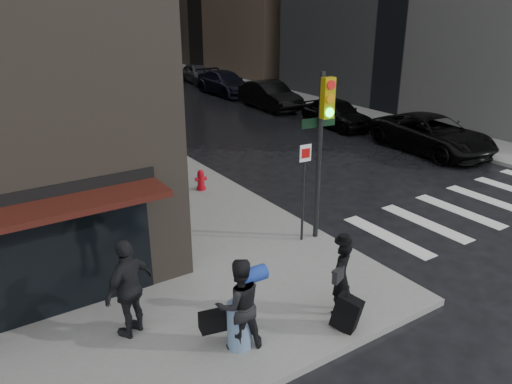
{
  "coord_description": "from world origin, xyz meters",
  "views": [
    {
      "loc": [
        -6.42,
        -7.38,
        6.19
      ],
      "look_at": [
        0.49,
        3.07,
        1.3
      ],
      "focal_mm": 35.0,
      "sensor_mm": 36.0,
      "label": 1
    }
  ],
  "objects_px": {
    "man_overcoat": "(342,283)",
    "parked_car_3": "(225,83)",
    "parked_car_2": "(270,95)",
    "parked_car_1": "(337,113)",
    "man_greycoat": "(129,288)",
    "parked_car_0": "(432,134)",
    "fire_hydrant": "(201,181)",
    "parked_car_4": "(198,73)",
    "man_jeans": "(238,304)",
    "traffic_light": "(321,136)"
  },
  "relations": [
    {
      "from": "parked_car_1",
      "to": "parked_car_4",
      "type": "height_order",
      "value": "parked_car_1"
    },
    {
      "from": "man_overcoat",
      "to": "parked_car_3",
      "type": "height_order",
      "value": "man_overcoat"
    },
    {
      "from": "parked_car_0",
      "to": "parked_car_2",
      "type": "height_order",
      "value": "parked_car_2"
    },
    {
      "from": "parked_car_3",
      "to": "parked_car_4",
      "type": "bearing_deg",
      "value": 81.21
    },
    {
      "from": "man_overcoat",
      "to": "parked_car_0",
      "type": "xyz_separation_m",
      "value": [
        11.51,
        6.89,
        -0.11
      ]
    },
    {
      "from": "parked_car_2",
      "to": "parked_car_3",
      "type": "relative_size",
      "value": 0.91
    },
    {
      "from": "man_overcoat",
      "to": "fire_hydrant",
      "type": "distance_m",
      "value": 7.99
    },
    {
      "from": "parked_car_4",
      "to": "parked_car_2",
      "type": "bearing_deg",
      "value": -90.94
    },
    {
      "from": "parked_car_1",
      "to": "man_jeans",
      "type": "bearing_deg",
      "value": -134.21
    },
    {
      "from": "parked_car_0",
      "to": "parked_car_4",
      "type": "height_order",
      "value": "parked_car_0"
    },
    {
      "from": "parked_car_1",
      "to": "parked_car_0",
      "type": "bearing_deg",
      "value": -82.22
    },
    {
      "from": "man_greycoat",
      "to": "fire_hydrant",
      "type": "distance_m",
      "value": 7.74
    },
    {
      "from": "man_overcoat",
      "to": "parked_car_1",
      "type": "relative_size",
      "value": 0.41
    },
    {
      "from": "parked_car_0",
      "to": "man_overcoat",
      "type": "bearing_deg",
      "value": -144.94
    },
    {
      "from": "man_overcoat",
      "to": "parked_car_0",
      "type": "height_order",
      "value": "man_overcoat"
    },
    {
      "from": "man_overcoat",
      "to": "man_greycoat",
      "type": "height_order",
      "value": "man_greycoat"
    },
    {
      "from": "man_greycoat",
      "to": "parked_car_2",
      "type": "bearing_deg",
      "value": -158.43
    },
    {
      "from": "man_greycoat",
      "to": "parked_car_4",
      "type": "relative_size",
      "value": 0.47
    },
    {
      "from": "man_greycoat",
      "to": "parked_car_0",
      "type": "bearing_deg",
      "value": 171.97
    },
    {
      "from": "fire_hydrant",
      "to": "parked_car_3",
      "type": "xyz_separation_m",
      "value": [
        10.03,
        15.65,
        0.31
      ]
    },
    {
      "from": "man_overcoat",
      "to": "parked_car_4",
      "type": "xyz_separation_m",
      "value": [
        11.76,
        29.12,
        -0.17
      ]
    },
    {
      "from": "man_greycoat",
      "to": "parked_car_4",
      "type": "bearing_deg",
      "value": -146.09
    },
    {
      "from": "parked_car_1",
      "to": "parked_car_2",
      "type": "distance_m",
      "value": 5.56
    },
    {
      "from": "traffic_light",
      "to": "parked_car_4",
      "type": "bearing_deg",
      "value": 74.72
    },
    {
      "from": "traffic_light",
      "to": "parked_car_2",
      "type": "relative_size",
      "value": 0.91
    },
    {
      "from": "fire_hydrant",
      "to": "parked_car_2",
      "type": "distance_m",
      "value": 14.11
    },
    {
      "from": "man_overcoat",
      "to": "man_greycoat",
      "type": "xyz_separation_m",
      "value": [
        -3.71,
        1.78,
        0.25
      ]
    },
    {
      "from": "parked_car_1",
      "to": "parked_car_3",
      "type": "bearing_deg",
      "value": 93.91
    },
    {
      "from": "parked_car_3",
      "to": "parked_car_2",
      "type": "bearing_deg",
      "value": -92.83
    },
    {
      "from": "man_jeans",
      "to": "traffic_light",
      "type": "relative_size",
      "value": 0.41
    },
    {
      "from": "man_overcoat",
      "to": "man_jeans",
      "type": "bearing_deg",
      "value": -31.0
    },
    {
      "from": "man_overcoat",
      "to": "traffic_light",
      "type": "bearing_deg",
      "value": -144.98
    },
    {
      "from": "man_overcoat",
      "to": "parked_car_3",
      "type": "bearing_deg",
      "value": -137.97
    },
    {
      "from": "man_greycoat",
      "to": "parked_car_2",
      "type": "height_order",
      "value": "man_greycoat"
    },
    {
      "from": "parked_car_3",
      "to": "man_overcoat",
      "type": "bearing_deg",
      "value": -116.0
    },
    {
      "from": "man_jeans",
      "to": "parked_car_2",
      "type": "distance_m",
      "value": 21.98
    },
    {
      "from": "man_overcoat",
      "to": "parked_car_2",
      "type": "relative_size",
      "value": 0.37
    },
    {
      "from": "parked_car_1",
      "to": "man_greycoat",
      "type": "bearing_deg",
      "value": -140.78
    },
    {
      "from": "traffic_light",
      "to": "fire_hydrant",
      "type": "height_order",
      "value": "traffic_light"
    },
    {
      "from": "fire_hydrant",
      "to": "parked_car_4",
      "type": "xyz_separation_m",
      "value": [
        10.79,
        21.21,
        0.26
      ]
    },
    {
      "from": "traffic_light",
      "to": "man_overcoat",
      "type": "bearing_deg",
      "value": -116.57
    },
    {
      "from": "traffic_light",
      "to": "parked_car_1",
      "type": "xyz_separation_m",
      "value": [
        9.23,
        9.48,
        -2.26
      ]
    },
    {
      "from": "man_jeans",
      "to": "parked_car_1",
      "type": "xyz_separation_m",
      "value": [
        13.31,
        12.14,
        -0.32
      ]
    },
    {
      "from": "parked_car_2",
      "to": "parked_car_4",
      "type": "bearing_deg",
      "value": 87.46
    },
    {
      "from": "man_greycoat",
      "to": "parked_car_0",
      "type": "distance_m",
      "value": 16.06
    },
    {
      "from": "man_greycoat",
      "to": "parked_car_3",
      "type": "height_order",
      "value": "man_greycoat"
    },
    {
      "from": "man_greycoat",
      "to": "parked_car_1",
      "type": "relative_size",
      "value": 0.46
    },
    {
      "from": "man_jeans",
      "to": "parked_car_3",
      "type": "relative_size",
      "value": 0.34
    },
    {
      "from": "parked_car_2",
      "to": "parked_car_4",
      "type": "relative_size",
      "value": 1.15
    },
    {
      "from": "parked_car_2",
      "to": "parked_car_1",
      "type": "bearing_deg",
      "value": -84.91
    }
  ]
}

